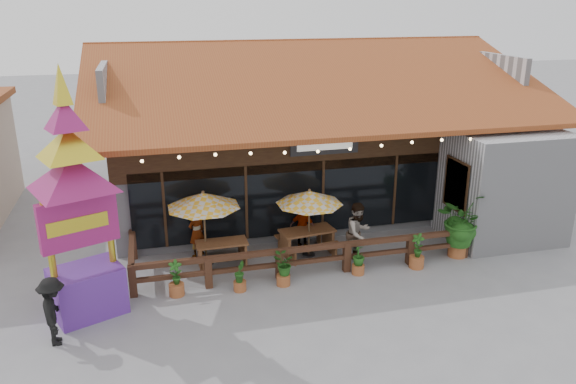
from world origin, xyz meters
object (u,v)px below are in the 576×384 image
object	(u,v)px
tropical_plant	(460,220)
umbrella_left	(203,200)
thai_sign_tower	(73,180)
pedestrian	(54,311)
picnic_table_left	(222,249)
picnic_table_right	(307,238)
umbrella_right	(309,198)

from	to	relation	value
tropical_plant	umbrella_left	bearing A→B (deg)	169.80
thai_sign_tower	tropical_plant	distance (m)	11.00
thai_sign_tower	tropical_plant	world-z (taller)	thai_sign_tower
thai_sign_tower	pedestrian	bearing A→B (deg)	-116.92
tropical_plant	picnic_table_left	bearing A→B (deg)	170.33
picnic_table_right	tropical_plant	size ratio (longest dim) A/B	0.89
thai_sign_tower	picnic_table_left	bearing A→B (deg)	27.71
umbrella_right	tropical_plant	world-z (taller)	umbrella_right
picnic_table_right	pedestrian	world-z (taller)	pedestrian
picnic_table_right	tropical_plant	distance (m)	4.68
picnic_table_right	pedestrian	bearing A→B (deg)	-155.01
umbrella_right	picnic_table_left	xyz separation A→B (m)	(-2.67, 0.05, -1.41)
picnic_table_left	pedestrian	distance (m)	5.28
picnic_table_right	picnic_table_left	bearing A→B (deg)	-177.87
thai_sign_tower	umbrella_right	bearing A→B (deg)	16.41
umbrella_right	tropical_plant	xyz separation A→B (m)	(4.43, -1.16, -0.72)
umbrella_left	picnic_table_right	bearing A→B (deg)	-0.96
pedestrian	picnic_table_right	bearing A→B (deg)	-71.28
umbrella_left	tropical_plant	world-z (taller)	umbrella_left
umbrella_left	picnic_table_right	size ratio (longest dim) A/B	1.54
picnic_table_left	pedestrian	size ratio (longest dim) A/B	0.92
tropical_plant	pedestrian	distance (m)	11.51
umbrella_right	picnic_table_right	world-z (taller)	umbrella_right
umbrella_right	tropical_plant	distance (m)	4.63
umbrella_right	picnic_table_right	distance (m)	1.37
umbrella_left	umbrella_right	distance (m)	3.14
tropical_plant	umbrella_right	bearing A→B (deg)	165.36
picnic_table_left	pedestrian	xyz separation A→B (m)	(-4.25, -3.12, 0.33)
thai_sign_tower	umbrella_left	bearing A→B (deg)	33.00
thai_sign_tower	pedestrian	distance (m)	3.02
tropical_plant	picnic_table_right	bearing A→B (deg)	163.59
tropical_plant	thai_sign_tower	bearing A→B (deg)	-176.28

